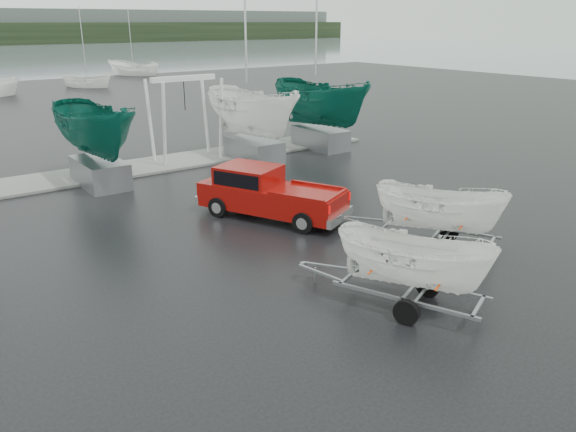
# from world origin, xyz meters

# --- Properties ---
(ground_plane) EXTENTS (120.00, 120.00, 0.00)m
(ground_plane) POSITION_xyz_m (0.00, 0.00, 0.00)
(ground_plane) COLOR black
(ground_plane) RESTS_ON ground
(dock) EXTENTS (30.00, 3.00, 0.12)m
(dock) POSITION_xyz_m (0.00, 13.00, 0.05)
(dock) COLOR gray
(dock) RESTS_ON ground
(pickup_truck) EXTENTS (3.85, 5.56, 1.76)m
(pickup_truck) POSITION_xyz_m (3.21, 3.80, 0.92)
(pickup_truck) COLOR maroon
(pickup_truck) RESTS_ON ground
(trailer_hitched) EXTENTS (2.58, 3.76, 4.49)m
(trailer_hitched) POSITION_xyz_m (5.77, -1.75, 2.45)
(trailer_hitched) COLOR gray
(trailer_hitched) RESTS_ON ground
(trailer_parked) EXTENTS (2.47, 3.78, 4.37)m
(trailer_parked) POSITION_xyz_m (2.24, -3.87, 2.38)
(trailer_parked) COLOR gray
(trailer_parked) RESTS_ON ground
(boat_hoist) EXTENTS (3.30, 2.18, 4.12)m
(boat_hoist) POSITION_xyz_m (4.83, 13.00, 2.67)
(boat_hoist) COLOR silver
(boat_hoist) RESTS_ON ground
(keelboat_1) EXTENTS (2.42, 3.20, 7.53)m
(keelboat_1) POSITION_xyz_m (-0.15, 11.20, 3.84)
(keelboat_1) COLOR gray
(keelboat_1) RESTS_ON ground
(keelboat_2) EXTENTS (2.54, 3.20, 10.71)m
(keelboat_2) POSITION_xyz_m (7.43, 11.00, 4.04)
(keelboat_2) COLOR gray
(keelboat_2) RESTS_ON ground
(keelboat_3) EXTENTS (2.65, 3.20, 10.82)m
(keelboat_3) POSITION_xyz_m (11.94, 11.30, 4.21)
(keelboat_3) COLOR gray
(keelboat_3) RESTS_ON ground
(moored_boat_2) EXTENTS (2.93, 2.94, 10.73)m
(moored_boat_2) POSITION_xyz_m (11.19, 48.42, 0.01)
(moored_boat_2) COLOR white
(moored_boat_2) RESTS_ON ground
(moored_boat_3) EXTENTS (3.95, 3.98, 11.79)m
(moored_boat_3) POSITION_xyz_m (20.30, 58.77, 0.00)
(moored_boat_3) COLOR white
(moored_boat_3) RESTS_ON ground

